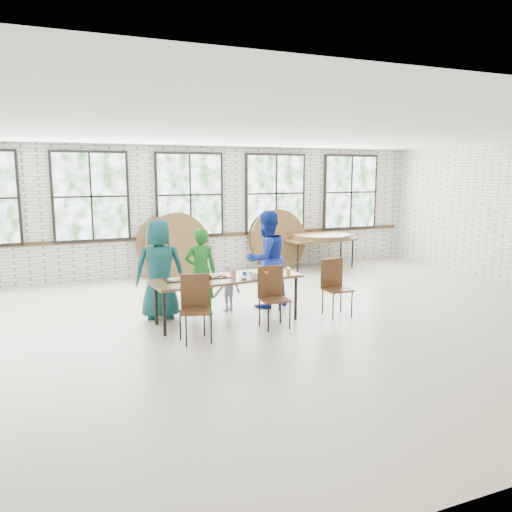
{
  "coord_description": "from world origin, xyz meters",
  "views": [
    {
      "loc": [
        -3.05,
        -6.96,
        2.38
      ],
      "look_at": [
        0.0,
        0.4,
        1.05
      ],
      "focal_mm": 35.0,
      "sensor_mm": 36.0,
      "label": 1
    }
  ],
  "objects_px": {
    "chair_near_left": "(195,302)",
    "storage_table": "(320,241)",
    "chair_near_right": "(272,291)",
    "dining_table": "(227,280)"
  },
  "relations": [
    {
      "from": "chair_near_left",
      "to": "storage_table",
      "type": "xyz_separation_m",
      "value": [
        4.43,
        4.17,
        0.13
      ]
    },
    {
      "from": "chair_near_right",
      "to": "storage_table",
      "type": "xyz_separation_m",
      "value": [
        3.14,
        4.0,
        0.13
      ]
    },
    {
      "from": "dining_table",
      "to": "chair_near_left",
      "type": "distance_m",
      "value": 0.95
    },
    {
      "from": "chair_near_right",
      "to": "dining_table",
      "type": "bearing_deg",
      "value": 145.11
    },
    {
      "from": "chair_near_left",
      "to": "storage_table",
      "type": "relative_size",
      "value": 0.51
    },
    {
      "from": "dining_table",
      "to": "storage_table",
      "type": "height_order",
      "value": "same"
    },
    {
      "from": "dining_table",
      "to": "chair_near_left",
      "type": "xyz_separation_m",
      "value": [
        -0.7,
        -0.63,
        -0.13
      ]
    },
    {
      "from": "chair_near_right",
      "to": "chair_near_left",
      "type": "bearing_deg",
      "value": -169.14
    },
    {
      "from": "dining_table",
      "to": "chair_near_left",
      "type": "height_order",
      "value": "chair_near_left"
    },
    {
      "from": "dining_table",
      "to": "storage_table",
      "type": "relative_size",
      "value": 1.33
    }
  ]
}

